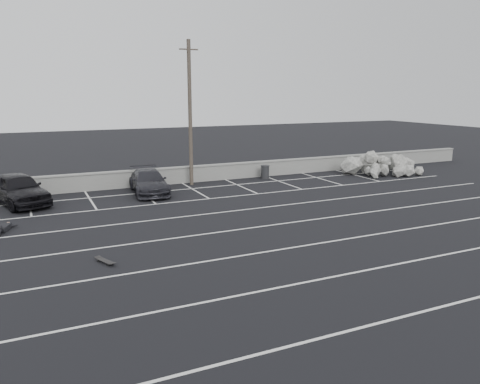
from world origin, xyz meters
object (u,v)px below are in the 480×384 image
person (4,225)px  car_left (18,189)px  utility_pole (190,113)px  riprap_pile (376,167)px  skateboard (105,261)px  trash_bin (265,172)px  car_right (149,182)px

person → car_left: bearing=100.1°
utility_pole → riprap_pile: (13.22, -1.80, -3.96)m
car_left → riprap_pile: car_left is taller
riprap_pile → skateboard: 22.82m
trash_bin → riprap_pile: size_ratio=0.16×
car_left → skateboard: bearing=-95.4°
utility_pole → trash_bin: bearing=-1.8°
car_right → riprap_pile: bearing=3.7°
car_right → skateboard: 11.35m
utility_pole → riprap_pile: size_ratio=1.53×
car_right → car_left: bearing=-175.8°
utility_pole → trash_bin: size_ratio=9.70×
trash_bin → skateboard: trash_bin is taller
car_right → person: 8.78m
utility_pole → skateboard: size_ratio=10.19×
car_left → trash_bin: size_ratio=5.38×
trash_bin → riprap_pile: riprap_pile is taller
utility_pole → person: utility_pole is taller
trash_bin → car_left: bearing=-175.8°
trash_bin → skateboard: 17.09m
car_right → utility_pole: (3.07, 1.37, 3.79)m
car_left → car_right: car_left is taller
car_right → trash_bin: size_ratio=5.11×
utility_pole → trash_bin: utility_pole is taller
car_left → skateboard: 11.01m
car_left → riprap_pile: size_ratio=0.85×
car_right → skateboard: car_right is taller
person → skateboard: size_ratio=2.65×
car_left → trash_bin: car_left is taller
trash_bin → skateboard: bearing=-136.5°
car_right → person: bearing=-142.6°
car_left → person: 4.85m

